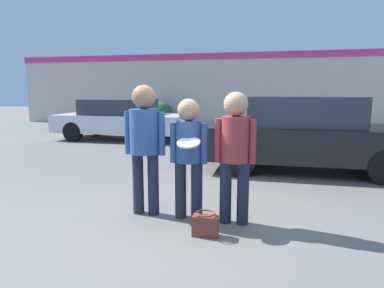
{
  "coord_description": "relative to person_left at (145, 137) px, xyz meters",
  "views": [
    {
      "loc": [
        0.99,
        -4.18,
        1.68
      ],
      "look_at": [
        -0.04,
        0.28,
        0.97
      ],
      "focal_mm": 32.0,
      "sensor_mm": 36.0,
      "label": 1
    }
  ],
  "objects": [
    {
      "name": "ground_plane",
      "position": [
        0.65,
        -0.1,
        -1.07
      ],
      "size": [
        56.0,
        56.0,
        0.0
      ],
      "primitive_type": "plane",
      "color": "#66635E"
    },
    {
      "name": "storefront_building",
      "position": [
        0.65,
        12.16,
        0.69
      ],
      "size": [
        24.0,
        0.22,
        3.45
      ],
      "color": "beige",
      "rests_on": "ground"
    },
    {
      "name": "person_left",
      "position": [
        0.0,
        0.0,
        0.0
      ],
      "size": [
        0.57,
        0.4,
        1.76
      ],
      "color": "#1E2338",
      "rests_on": "ground"
    },
    {
      "name": "person_middle_with_frisbee",
      "position": [
        0.61,
        -0.02,
        -0.14
      ],
      "size": [
        0.5,
        0.55,
        1.58
      ],
      "color": "#1E2338",
      "rests_on": "ground"
    },
    {
      "name": "person_right",
      "position": [
        1.22,
        -0.07,
        -0.08
      ],
      "size": [
        0.51,
        0.34,
        1.67
      ],
      "color": "#1E2338",
      "rests_on": "ground"
    },
    {
      "name": "parked_car_near",
      "position": [
        2.35,
        3.23,
        -0.29
      ],
      "size": [
        4.24,
        1.91,
        1.57
      ],
      "color": "black",
      "rests_on": "ground"
    },
    {
      "name": "parked_car_far",
      "position": [
        -3.44,
        6.75,
        -0.36
      ],
      "size": [
        4.5,
        1.89,
        1.39
      ],
      "color": "silver",
      "rests_on": "ground"
    },
    {
      "name": "shrub",
      "position": [
        -3.51,
        11.39,
        -0.48
      ],
      "size": [
        1.17,
        1.17,
        1.17
      ],
      "color": "#285B2D",
      "rests_on": "ground"
    },
    {
      "name": "handbag",
      "position": [
        0.93,
        -0.54,
        -0.93
      ],
      "size": [
        0.3,
        0.23,
        0.28
      ],
      "color": "brown",
      "rests_on": "ground"
    }
  ]
}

